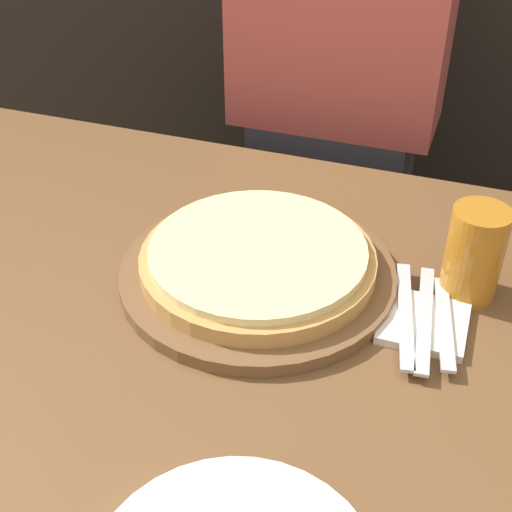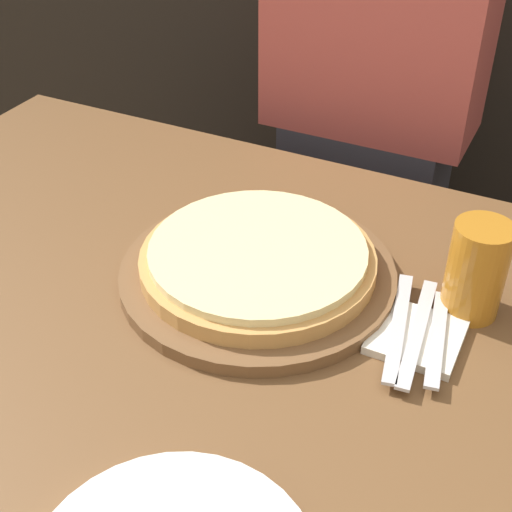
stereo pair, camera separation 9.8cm
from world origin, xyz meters
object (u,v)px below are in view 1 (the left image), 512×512
object	(u,v)px
dinner_knife	(425,318)
diner_person	(333,140)
fork	(405,314)
beer_glass	(475,250)
spoon	(444,322)
pizza_on_board	(256,265)

from	to	relation	value
dinner_knife	diner_person	bearing A→B (deg)	113.84
fork	beer_glass	bearing A→B (deg)	51.75
spoon	beer_glass	bearing A→B (deg)	77.34
pizza_on_board	spoon	bearing A→B (deg)	-5.02
beer_glass	dinner_knife	xyz separation A→B (m)	(-0.04, -0.09, -0.06)
diner_person	pizza_on_board	bearing A→B (deg)	-86.99
beer_glass	diner_person	bearing A→B (deg)	121.11
pizza_on_board	beer_glass	world-z (taller)	beer_glass
fork	pizza_on_board	bearing A→B (deg)	173.82
spoon	dinner_knife	bearing A→B (deg)	180.00
pizza_on_board	diner_person	world-z (taller)	diner_person
spoon	diner_person	xyz separation A→B (m)	(-0.29, 0.61, -0.08)
pizza_on_board	dinner_knife	distance (m)	0.24
pizza_on_board	fork	xyz separation A→B (m)	(0.21, -0.02, -0.01)
diner_person	spoon	bearing A→B (deg)	-64.22
diner_person	fork	bearing A→B (deg)	-68.15
fork	dinner_knife	bearing A→B (deg)	0.00
beer_glass	spoon	bearing A→B (deg)	-102.66
fork	diner_person	xyz separation A→B (m)	(-0.24, 0.61, -0.08)
pizza_on_board	diner_person	distance (m)	0.59
pizza_on_board	beer_glass	distance (m)	0.29
fork	spoon	bearing A→B (deg)	0.00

